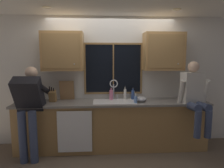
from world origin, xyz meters
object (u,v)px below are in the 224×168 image
at_px(person_standing, 29,104).
at_px(cutting_board, 67,90).
at_px(knife_block, 53,96).
at_px(soap_dispenser, 136,99).
at_px(bottle_tall_clear, 125,94).
at_px(mixing_bowl, 141,99).
at_px(bottle_green_glass, 133,95).
at_px(person_sitting_on_counter, 195,94).
at_px(bottle_amber_small, 111,95).

xyz_separation_m(person_standing, cutting_board, (0.55, 0.54, 0.14)).
bearing_deg(knife_block, cutting_board, 35.21).
distance_m(soap_dispenser, bottle_tall_clear, 0.36).
height_order(mixing_bowl, soap_dispenser, soap_dispenser).
bearing_deg(bottle_green_glass, mixing_bowl, -61.16).
relative_size(person_sitting_on_counter, bottle_green_glass, 5.47).
height_order(mixing_bowl, bottle_green_glass, bottle_green_glass).
relative_size(soap_dispenser, bottle_amber_small, 0.73).
bearing_deg(bottle_amber_small, person_standing, -160.44).
bearing_deg(bottle_green_glass, cutting_board, 178.50).
xyz_separation_m(cutting_board, bottle_amber_small, (0.87, -0.04, -0.09)).
relative_size(cutting_board, mixing_bowl, 1.82).
xyz_separation_m(person_standing, bottle_tall_clear, (1.69, 0.52, 0.06)).
height_order(person_standing, bottle_amber_small, person_standing).
xyz_separation_m(bottle_green_glass, bottle_amber_small, (-0.43, -0.01, 0.01)).
bearing_deg(knife_block, bottle_tall_clear, 5.85).
bearing_deg(bottle_green_glass, knife_block, -174.97).
bearing_deg(bottle_tall_clear, mixing_bowl, -38.96).
distance_m(person_sitting_on_counter, cutting_board, 2.39).
height_order(person_sitting_on_counter, bottle_amber_small, person_sitting_on_counter).
relative_size(person_standing, bottle_tall_clear, 6.04).
height_order(person_sitting_on_counter, bottle_green_glass, person_sitting_on_counter).
bearing_deg(knife_block, bottle_green_glass, 5.03).
bearing_deg(bottle_tall_clear, cutting_board, 178.62).
bearing_deg(person_standing, soap_dispenser, 5.81).
bearing_deg(person_sitting_on_counter, bottle_tall_clear, 159.33).
distance_m(person_standing, person_sitting_on_counter, 2.89).
relative_size(cutting_board, bottle_green_glass, 1.67).
bearing_deg(bottle_amber_small, mixing_bowl, -20.80).
height_order(person_standing, cutting_board, person_standing).
relative_size(knife_block, mixing_bowl, 1.53).
distance_m(cutting_board, mixing_bowl, 1.45).
distance_m(mixing_bowl, bottle_amber_small, 0.59).
xyz_separation_m(knife_block, bottle_amber_small, (1.11, 0.13, -0.01)).
bearing_deg(bottle_tall_clear, bottle_amber_small, -177.19).
xyz_separation_m(person_sitting_on_counter, bottle_amber_small, (-1.48, 0.44, -0.08)).
bearing_deg(person_standing, bottle_tall_clear, 16.97).
height_order(person_sitting_on_counter, soap_dispenser, person_sitting_on_counter).
height_order(cutting_board, bottle_green_glass, cutting_board).
xyz_separation_m(knife_block, soap_dispenser, (1.54, -0.19, -0.04)).
bearing_deg(person_standing, cutting_board, 44.89).
bearing_deg(person_sitting_on_counter, cutting_board, 168.42).
relative_size(bottle_tall_clear, bottle_amber_small, 1.06).
xyz_separation_m(person_standing, soap_dispenser, (1.84, 0.19, 0.02)).
bearing_deg(cutting_board, bottle_tall_clear, -1.38).
bearing_deg(knife_block, bottle_amber_small, 6.61).
xyz_separation_m(bottle_green_glass, bottle_tall_clear, (-0.16, 0.01, 0.01)).
height_order(cutting_board, bottle_amber_small, cutting_board).
bearing_deg(knife_block, person_standing, -129.23).
relative_size(mixing_bowl, bottle_amber_small, 0.85).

